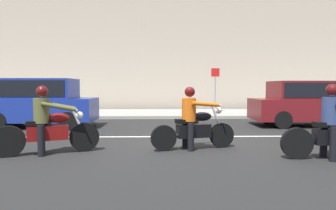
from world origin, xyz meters
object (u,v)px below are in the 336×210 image
object	(u,v)px
motorcycle_with_rider_denim_blue	(335,129)
parked_sedan_maroon	(306,103)
parked_hatchback_cobalt_blue	(42,102)
motorcycle_with_rider_orange_stripe	(193,123)
motorcycle_with_rider_olive	(47,126)
street_sign_post	(215,85)

from	to	relation	value
motorcycle_with_rider_denim_blue	parked_sedan_maroon	xyz separation A→B (m)	(1.98, 5.27, 0.24)
parked_hatchback_cobalt_blue	motorcycle_with_rider_orange_stripe	bearing A→B (deg)	-37.73
motorcycle_with_rider_orange_stripe	parked_hatchback_cobalt_blue	distance (m)	6.57
motorcycle_with_rider_denim_blue	motorcycle_with_rider_olive	world-z (taller)	motorcycle_with_rider_denim_blue
motorcycle_with_rider_orange_stripe	motorcycle_with_rider_olive	world-z (taller)	motorcycle_with_rider_olive
motorcycle_with_rider_denim_blue	street_sign_post	bearing A→B (deg)	94.03
street_sign_post	parked_hatchback_cobalt_blue	bearing A→B (deg)	-146.67
motorcycle_with_rider_olive	street_sign_post	xyz separation A→B (m)	(5.43, 9.28, 0.96)
parked_sedan_maroon	street_sign_post	world-z (taller)	street_sign_post
motorcycle_with_rider_orange_stripe	street_sign_post	world-z (taller)	street_sign_post
street_sign_post	motorcycle_with_rider_olive	bearing A→B (deg)	-120.35
motorcycle_with_rider_olive	street_sign_post	world-z (taller)	street_sign_post
motorcycle_with_rider_olive	parked_hatchback_cobalt_blue	size ratio (longest dim) A/B	0.55
motorcycle_with_rider_olive	parked_sedan_maroon	distance (m)	9.35
motorcycle_with_rider_orange_stripe	motorcycle_with_rider_olive	distance (m)	3.33
parked_sedan_maroon	parked_hatchback_cobalt_blue	size ratio (longest dim) A/B	1.09
motorcycle_with_rider_denim_blue	street_sign_post	xyz separation A→B (m)	(-0.70, 9.90, 0.95)
street_sign_post	motorcycle_with_rider_orange_stripe	bearing A→B (deg)	-103.58
parked_hatchback_cobalt_blue	street_sign_post	xyz separation A→B (m)	(7.32, 4.82, 0.65)
motorcycle_with_rider_olive	parked_hatchback_cobalt_blue	bearing A→B (deg)	112.92
motorcycle_with_rider_orange_stripe	motorcycle_with_rider_denim_blue	world-z (taller)	motorcycle_with_rider_denim_blue
parked_hatchback_cobalt_blue	motorcycle_with_rider_olive	bearing A→B (deg)	-67.08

